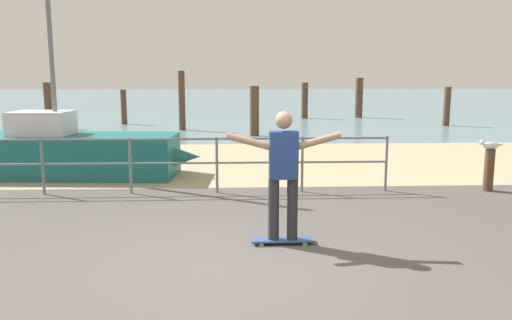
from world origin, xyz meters
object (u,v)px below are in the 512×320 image
object	(u,v)px
bollard_short	(489,171)
skateboarder	(283,168)
sailboat	(79,153)
skateboard	(283,240)
seagull	(490,145)

from	to	relation	value
bollard_short	skateboarder	bearing A→B (deg)	-145.58
sailboat	skateboard	xyz separation A→B (m)	(3.91, -4.57, -0.46)
skateboard	skateboarder	distance (m)	0.95
seagull	sailboat	bearing A→B (deg)	167.70
sailboat	skateboard	world-z (taller)	sailboat
skateboard	bollard_short	bearing A→B (deg)	34.42
sailboat	seagull	bearing A→B (deg)	-12.30
sailboat	bollard_short	bearing A→B (deg)	-12.26
skateboard	bollard_short	xyz separation A→B (m)	(4.12, 2.83, 0.33)
sailboat	skateboarder	xyz separation A→B (m)	(3.91, -4.57, 0.49)
bollard_short	seagull	bearing A→B (deg)	-172.31
sailboat	skateboard	size ratio (longest dim) A/B	6.87
skateboard	sailboat	bearing A→B (deg)	130.53
bollard_short	seagull	xyz separation A→B (m)	(-0.02, -0.00, 0.48)
skateboard	skateboarder	size ratio (longest dim) A/B	0.49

